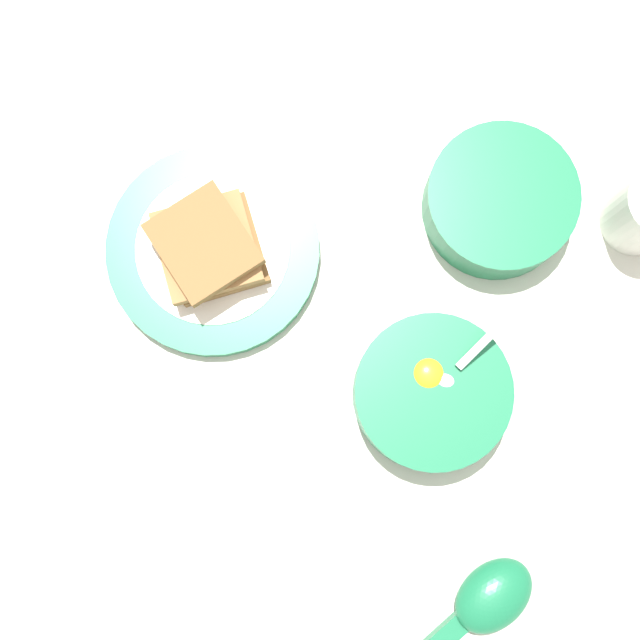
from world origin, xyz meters
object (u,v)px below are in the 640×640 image
object	(u,v)px
toast_sandwich	(209,247)
congee_bowl	(500,201)
egg_bowl	(431,393)
soup_spoon	(485,603)
toast_plate	(214,251)

from	to	relation	value
toast_sandwich	congee_bowl	xyz separation A→B (m)	(0.24, 0.11, -0.01)
egg_bowl	soup_spoon	world-z (taller)	egg_bowl
toast_plate	soup_spoon	distance (m)	0.40
toast_sandwich	soup_spoon	distance (m)	0.40
toast_sandwich	soup_spoon	world-z (taller)	toast_sandwich
soup_spoon	toast_plate	bearing A→B (deg)	142.58
toast_plate	toast_sandwich	world-z (taller)	toast_sandwich
congee_bowl	toast_plate	bearing A→B (deg)	-155.90
congee_bowl	soup_spoon	bearing A→B (deg)	-78.22
toast_sandwich	congee_bowl	distance (m)	0.27
congee_bowl	egg_bowl	bearing A→B (deg)	-95.54
soup_spoon	congee_bowl	world-z (taller)	congee_bowl
toast_plate	congee_bowl	size ratio (longest dim) A/B	1.44
congee_bowl	toast_sandwich	bearing A→B (deg)	-155.21
egg_bowl	congee_bowl	size ratio (longest dim) A/B	1.02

